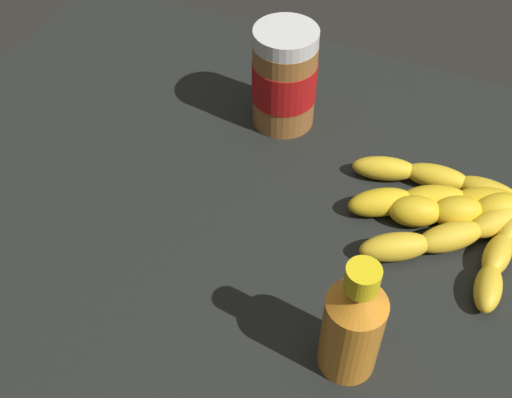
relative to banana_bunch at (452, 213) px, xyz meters
The scene contains 4 objects.
ground_plane 22.50cm from the banana_bunch, 157.01° to the right, with size 97.85×75.29×4.62cm, color black.
banana_bunch is the anchor object (origin of this frame).
peanut_butter_jar 26.95cm from the banana_bunch, 160.18° to the left, with size 8.43×8.43×13.96cm.
honey_bottle 22.99cm from the banana_bunch, 103.31° to the right, with size 5.65×5.65×14.83cm.
Camera 1 is at (19.98, -44.86, 56.81)cm, focal length 44.84 mm.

